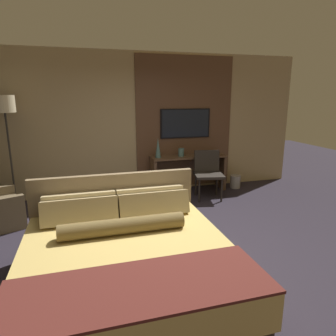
{
  "coord_description": "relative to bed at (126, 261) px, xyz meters",
  "views": [
    {
      "loc": [
        -0.98,
        -3.4,
        1.96
      ],
      "look_at": [
        0.23,
        0.82,
        0.89
      ],
      "focal_mm": 32.0,
      "sensor_mm": 36.0,
      "label": 1
    }
  ],
  "objects": [
    {
      "name": "ground_plane",
      "position": [
        0.63,
        0.67,
        -0.33
      ],
      "size": [
        16.0,
        16.0,
        0.0
      ],
      "primitive_type": "plane",
      "color": "#28232D"
    },
    {
      "name": "floor_lamp",
      "position": [
        -1.55,
        2.82,
        1.34
      ],
      "size": [
        0.34,
        0.34,
        1.97
      ],
      "color": "#282623",
      "rests_on": "ground_plane"
    },
    {
      "name": "vase_tall",
      "position": [
        1.08,
        2.95,
        0.63
      ],
      "size": [
        0.11,
        0.11,
        0.39
      ],
      "color": "#4C706B",
      "rests_on": "desk"
    },
    {
      "name": "wall_back_tv_panel",
      "position": [
        0.77,
        3.26,
        1.07
      ],
      "size": [
        7.2,
        0.09,
        2.8
      ],
      "color": "tan",
      "rests_on": "ground_plane"
    },
    {
      "name": "desk",
      "position": [
        1.73,
        3.0,
        0.17
      ],
      "size": [
        1.56,
        0.46,
        0.75
      ],
      "color": "brown",
      "rests_on": "ground_plane"
    },
    {
      "name": "book",
      "position": [
        2.0,
        2.93,
        0.44
      ],
      "size": [
        0.22,
        0.15,
        0.03
      ],
      "color": "navy",
      "rests_on": "desk"
    },
    {
      "name": "desk_chair",
      "position": [
        1.96,
        2.49,
        0.23
      ],
      "size": [
        0.63,
        0.62,
        0.92
      ],
      "rotation": [
        0.0,
        0.0,
        -0.21
      ],
      "color": "#28231E",
      "rests_on": "ground_plane"
    },
    {
      "name": "waste_bin",
      "position": [
        2.79,
        2.88,
        -0.19
      ],
      "size": [
        0.22,
        0.22,
        0.28
      ],
      "color": "gray",
      "rests_on": "ground_plane"
    },
    {
      "name": "vase_short",
      "position": [
        1.56,
        2.96,
        0.51
      ],
      "size": [
        0.12,
        0.12,
        0.16
      ],
      "color": "#4C706B",
      "rests_on": "desk"
    },
    {
      "name": "bed",
      "position": [
        0.0,
        0.0,
        0.0
      ],
      "size": [
        2.05,
        2.12,
        1.0
      ],
      "color": "#33281E",
      "rests_on": "ground_plane"
    },
    {
      "name": "tv",
      "position": [
        1.73,
        3.19,
        1.07
      ],
      "size": [
        1.07,
        0.04,
        0.6
      ],
      "color": "black"
    }
  ]
}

